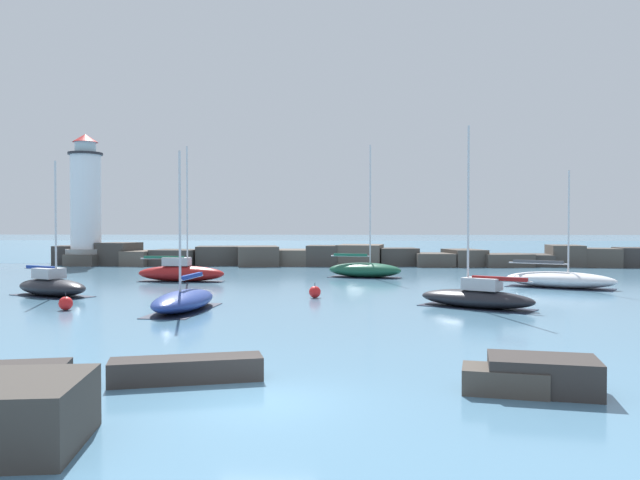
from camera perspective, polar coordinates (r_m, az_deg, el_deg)
The scene contains 13 objects.
ground_plane at distance 15.90m, azimuth -5.23°, elevation -14.49°, with size 600.00×600.00×0.00m, color teal.
open_sea_beyond at distance 128.36m, azimuth 2.03°, elevation -0.66°, with size 400.00×116.00×0.01m.
breakwater_jetty at distance 68.36m, azimuth 2.08°, elevation -1.54°, with size 66.86×6.99×2.50m.
lighthouse at distance 73.94m, azimuth -20.62°, elevation 2.75°, with size 4.37×4.37×14.52m.
foreground_rocks at distance 15.14m, azimuth -14.92°, elevation -13.35°, with size 18.10×8.03×1.33m.
sailboat_moored_0 at distance 46.74m, azimuth 21.06°, elevation -3.39°, with size 7.66×5.70×8.19m.
sailboat_moored_1 at distance 32.70m, azimuth -12.36°, elevation -5.40°, with size 2.81×6.65×8.10m.
sailboat_moored_2 at distance 49.87m, azimuth -12.63°, elevation -2.89°, with size 7.04×2.37×10.52m.
sailboat_moored_3 at distance 34.07m, azimuth 14.15°, elevation -5.04°, with size 6.39×5.19×9.65m.
sailboat_moored_4 at distance 42.06m, azimuth -23.33°, elevation -3.85°, with size 6.15×4.78×8.33m.
sailboat_moored_5 at distance 52.69m, azimuth 4.10°, elevation -2.72°, with size 6.65×4.02×11.12m.
mooring_buoy_orange_near at distance 34.69m, azimuth -22.23°, elevation -5.39°, with size 0.70×0.70×0.90m.
mooring_buoy_far_side at distance 37.64m, azimuth -0.47°, elevation -4.77°, with size 0.71×0.71×0.91m.
Camera 1 is at (2.20, -15.14, 4.32)m, focal length 35.00 mm.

